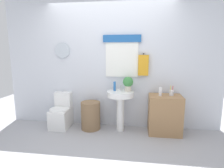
{
  "coord_description": "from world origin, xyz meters",
  "views": [
    {
      "loc": [
        0.54,
        -2.53,
        1.53
      ],
      "look_at": [
        0.08,
        0.8,
        0.94
      ],
      "focal_mm": 29.03,
      "sensor_mm": 36.0,
      "label": 1
    }
  ],
  "objects_px": {
    "pedestal_sink": "(120,101)",
    "lotion_bottle": "(160,92)",
    "toothbrush_cup": "(171,93)",
    "toilet": "(62,114)",
    "laundry_hamper": "(91,115)",
    "soap_bottle": "(115,86)",
    "wooden_cabinet": "(165,114)",
    "potted_plant": "(128,83)"
  },
  "relations": [
    {
      "from": "soap_bottle",
      "to": "lotion_bottle",
      "type": "distance_m",
      "value": 0.87
    },
    {
      "from": "soap_bottle",
      "to": "potted_plant",
      "type": "height_order",
      "value": "potted_plant"
    },
    {
      "from": "pedestal_sink",
      "to": "lotion_bottle",
      "type": "bearing_deg",
      "value": -3.1
    },
    {
      "from": "soap_bottle",
      "to": "lotion_bottle",
      "type": "height_order",
      "value": "soap_bottle"
    },
    {
      "from": "toilet",
      "to": "laundry_hamper",
      "type": "distance_m",
      "value": 0.63
    },
    {
      "from": "pedestal_sink",
      "to": "wooden_cabinet",
      "type": "distance_m",
      "value": 0.87
    },
    {
      "from": "pedestal_sink",
      "to": "toothbrush_cup",
      "type": "bearing_deg",
      "value": 1.22
    },
    {
      "from": "soap_bottle",
      "to": "lotion_bottle",
      "type": "bearing_deg",
      "value": -5.98
    },
    {
      "from": "toothbrush_cup",
      "to": "soap_bottle",
      "type": "bearing_deg",
      "value": 178.4
    },
    {
      "from": "soap_bottle",
      "to": "toothbrush_cup",
      "type": "height_order",
      "value": "soap_bottle"
    },
    {
      "from": "lotion_bottle",
      "to": "laundry_hamper",
      "type": "bearing_deg",
      "value": 178.29
    },
    {
      "from": "laundry_hamper",
      "to": "lotion_bottle",
      "type": "bearing_deg",
      "value": -1.71
    },
    {
      "from": "potted_plant",
      "to": "toothbrush_cup",
      "type": "bearing_deg",
      "value": -2.82
    },
    {
      "from": "toothbrush_cup",
      "to": "toilet",
      "type": "bearing_deg",
      "value": 179.66
    },
    {
      "from": "pedestal_sink",
      "to": "potted_plant",
      "type": "bearing_deg",
      "value": 23.2
    },
    {
      "from": "pedestal_sink",
      "to": "lotion_bottle",
      "type": "height_order",
      "value": "lotion_bottle"
    },
    {
      "from": "pedestal_sink",
      "to": "lotion_bottle",
      "type": "xyz_separation_m",
      "value": [
        0.74,
        -0.04,
        0.22
      ]
    },
    {
      "from": "toothbrush_cup",
      "to": "lotion_bottle",
      "type": "bearing_deg",
      "value": -163.98
    },
    {
      "from": "toilet",
      "to": "pedestal_sink",
      "type": "distance_m",
      "value": 1.27
    },
    {
      "from": "pedestal_sink",
      "to": "soap_bottle",
      "type": "distance_m",
      "value": 0.32
    },
    {
      "from": "toilet",
      "to": "toothbrush_cup",
      "type": "distance_m",
      "value": 2.24
    },
    {
      "from": "laundry_hamper",
      "to": "toothbrush_cup",
      "type": "relative_size",
      "value": 3.01
    },
    {
      "from": "soap_bottle",
      "to": "toilet",
      "type": "bearing_deg",
      "value": -179.13
    },
    {
      "from": "lotion_bottle",
      "to": "potted_plant",
      "type": "bearing_deg",
      "value": 170.53
    },
    {
      "from": "pedestal_sink",
      "to": "potted_plant",
      "type": "height_order",
      "value": "potted_plant"
    },
    {
      "from": "laundry_hamper",
      "to": "pedestal_sink",
      "type": "bearing_deg",
      "value": 0.0
    },
    {
      "from": "laundry_hamper",
      "to": "toilet",
      "type": "bearing_deg",
      "value": 176.98
    },
    {
      "from": "laundry_hamper",
      "to": "wooden_cabinet",
      "type": "relative_size",
      "value": 0.76
    },
    {
      "from": "laundry_hamper",
      "to": "wooden_cabinet",
      "type": "height_order",
      "value": "wooden_cabinet"
    },
    {
      "from": "laundry_hamper",
      "to": "wooden_cabinet",
      "type": "distance_m",
      "value": 1.44
    },
    {
      "from": "lotion_bottle",
      "to": "wooden_cabinet",
      "type": "bearing_deg",
      "value": 20.89
    },
    {
      "from": "wooden_cabinet",
      "to": "laundry_hamper",
      "type": "bearing_deg",
      "value": 180.0
    },
    {
      "from": "soap_bottle",
      "to": "toothbrush_cup",
      "type": "distance_m",
      "value": 1.07
    },
    {
      "from": "laundry_hamper",
      "to": "potted_plant",
      "type": "xyz_separation_m",
      "value": [
        0.74,
        0.06,
        0.67
      ]
    },
    {
      "from": "wooden_cabinet",
      "to": "potted_plant",
      "type": "xyz_separation_m",
      "value": [
        -0.7,
        0.06,
        0.58
      ]
    },
    {
      "from": "wooden_cabinet",
      "to": "lotion_bottle",
      "type": "xyz_separation_m",
      "value": [
        -0.1,
        -0.04,
        0.45
      ]
    },
    {
      "from": "wooden_cabinet",
      "to": "pedestal_sink",
      "type": "bearing_deg",
      "value": 180.0
    },
    {
      "from": "toilet",
      "to": "soap_bottle",
      "type": "relative_size",
      "value": 4.01
    },
    {
      "from": "laundry_hamper",
      "to": "pedestal_sink",
      "type": "xyz_separation_m",
      "value": [
        0.6,
        0.0,
        0.31
      ]
    },
    {
      "from": "potted_plant",
      "to": "laundry_hamper",
      "type": "bearing_deg",
      "value": -175.35
    },
    {
      "from": "laundry_hamper",
      "to": "soap_bottle",
      "type": "relative_size",
      "value": 3.09
    },
    {
      "from": "toilet",
      "to": "laundry_hamper",
      "type": "height_order",
      "value": "toilet"
    }
  ]
}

